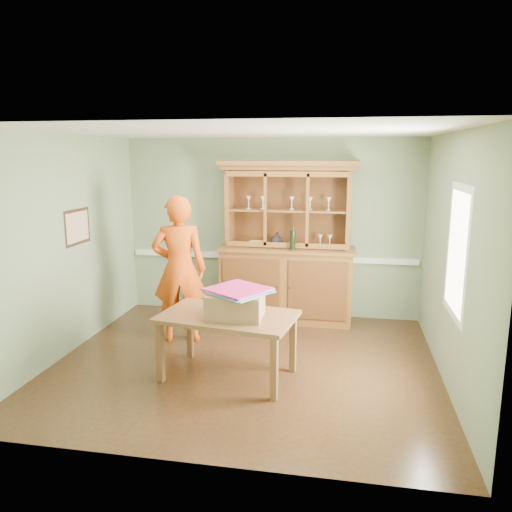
% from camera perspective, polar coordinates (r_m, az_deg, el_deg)
% --- Properties ---
extents(floor, '(4.50, 4.50, 0.00)m').
position_cam_1_polar(floor, '(6.11, -1.27, -12.17)').
color(floor, '#4B2C18').
rests_on(floor, ground).
extents(ceiling, '(4.50, 4.50, 0.00)m').
position_cam_1_polar(ceiling, '(5.59, -1.40, 14.03)').
color(ceiling, white).
rests_on(ceiling, wall_back).
extents(wall_back, '(4.50, 0.00, 4.50)m').
position_cam_1_polar(wall_back, '(7.64, 1.72, 3.23)').
color(wall_back, gray).
rests_on(wall_back, floor).
extents(wall_left, '(0.00, 4.00, 4.00)m').
position_cam_1_polar(wall_left, '(6.53, -21.04, 1.02)').
color(wall_left, gray).
rests_on(wall_left, floor).
extents(wall_right, '(0.00, 4.00, 4.00)m').
position_cam_1_polar(wall_right, '(5.69, 21.44, -0.48)').
color(wall_right, gray).
rests_on(wall_right, floor).
extents(wall_front, '(4.50, 0.00, 4.50)m').
position_cam_1_polar(wall_front, '(3.82, -7.47, -5.44)').
color(wall_front, gray).
rests_on(wall_front, floor).
extents(chair_rail, '(4.41, 0.05, 0.08)m').
position_cam_1_polar(chair_rail, '(7.69, 1.68, -0.11)').
color(chair_rail, white).
rests_on(chair_rail, wall_back).
extents(framed_map, '(0.03, 0.60, 0.46)m').
position_cam_1_polar(framed_map, '(6.75, -19.70, 3.15)').
color(framed_map, '#342015').
rests_on(framed_map, wall_left).
extents(window_panel, '(0.03, 0.96, 1.36)m').
position_cam_1_polar(window_panel, '(5.37, 21.92, 0.43)').
color(window_panel, white).
rests_on(window_panel, wall_right).
extents(china_hutch, '(2.01, 0.66, 2.36)m').
position_cam_1_polar(china_hutch, '(7.44, 3.52, -1.12)').
color(china_hutch, brown).
rests_on(china_hutch, floor).
extents(dining_table, '(1.58, 1.09, 0.73)m').
position_cam_1_polar(dining_table, '(5.55, -3.26, -7.54)').
color(dining_table, brown).
rests_on(dining_table, floor).
extents(cardboard_box, '(0.60, 0.48, 0.27)m').
position_cam_1_polar(cardboard_box, '(5.40, -2.38, -5.61)').
color(cardboard_box, '#956D4D').
rests_on(cardboard_box, dining_table).
extents(kite_stack, '(0.77, 0.77, 0.05)m').
position_cam_1_polar(kite_stack, '(5.33, -1.97, -3.99)').
color(kite_stack, '#ECFA1F').
rests_on(kite_stack, cardboard_box).
extents(person, '(0.80, 0.63, 1.95)m').
position_cam_1_polar(person, '(6.62, -8.75, -1.52)').
color(person, '#DB4C0D').
rests_on(person, floor).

